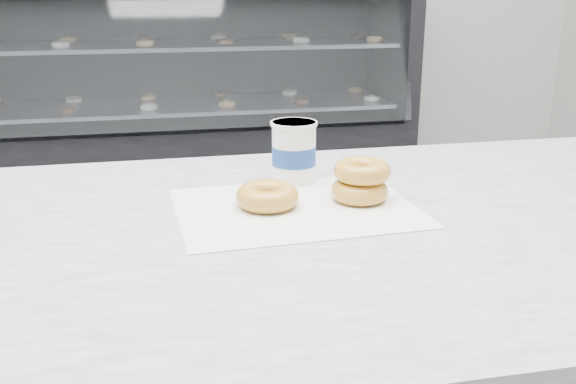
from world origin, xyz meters
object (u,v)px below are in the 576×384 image
object	(u,v)px
display_case	(188,121)
donut_single	(267,196)
coffee_cup	(294,152)
donut_stack	(361,181)

from	to	relation	value
display_case	donut_single	xyz separation A→B (m)	(-0.03, -2.65, 0.43)
display_case	donut_single	size ratio (longest dim) A/B	26.03
donut_single	coffee_cup	size ratio (longest dim) A/B	0.91
donut_single	donut_stack	xyz separation A→B (m)	(0.14, 0.00, 0.01)
display_case	coffee_cup	bearing A→B (deg)	-89.20
display_case	donut_stack	size ratio (longest dim) A/B	21.22
donut_single	coffee_cup	world-z (taller)	coffee_cup
donut_single	coffee_cup	bearing A→B (deg)	60.66
donut_single	donut_stack	world-z (taller)	donut_stack
donut_single	coffee_cup	xyz separation A→B (m)	(0.06, 0.11, 0.03)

